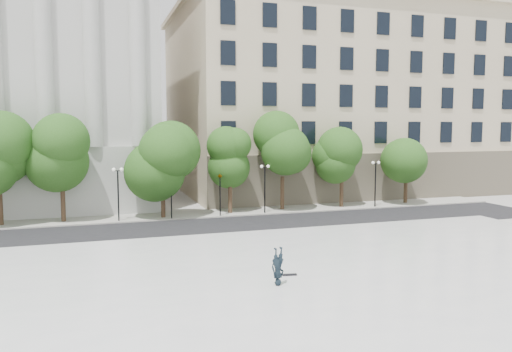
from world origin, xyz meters
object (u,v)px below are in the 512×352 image
at_px(traffic_light_east, 220,174).
at_px(person_lying, 278,280).
at_px(traffic_light_west, 171,176).
at_px(skateboard, 290,275).

bearing_deg(traffic_light_east, person_lying, -96.51).
xyz_separation_m(traffic_light_west, person_lying, (1.83, -20.10, -2.93)).
bearing_deg(skateboard, person_lying, -121.32).
bearing_deg(traffic_light_west, traffic_light_east, 0.00).
relative_size(person_lying, skateboard, 2.47).
xyz_separation_m(traffic_light_east, skateboard, (-1.23, -18.86, -3.20)).
relative_size(traffic_light_east, skateboard, 5.95).
bearing_deg(person_lying, skateboard, 36.70).
bearing_deg(traffic_light_west, skateboard, -81.26).
height_order(traffic_light_west, skateboard, traffic_light_west).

